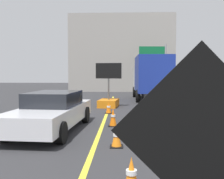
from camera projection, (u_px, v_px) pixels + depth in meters
lane_center_stripe at (84, 174)px, 5.31m from camera, size 0.14×36.00×0.01m
roadwork_sign at (199, 135)px, 2.41m from camera, size 1.63×0.11×2.33m
arrow_board_trailer at (109, 99)px, 16.14m from camera, size 1.60×1.92×2.70m
box_truck at (151, 77)px, 20.29m from camera, size 2.65×6.72×3.34m
pickup_car at (52, 111)px, 9.37m from camera, size 2.23×5.25×1.38m
highway_guide_sign at (158, 60)px, 26.34m from camera, size 2.78×0.32×5.00m
far_building_block at (122, 55)px, 33.48m from camera, size 12.09×8.54×8.84m
traffic_cone_near_sign at (131, 175)px, 4.47m from camera, size 0.36×0.36×0.62m
traffic_cone_mid_lane at (117, 137)px, 7.25m from camera, size 0.36×0.36×0.59m
traffic_cone_far_lane at (113, 117)px, 10.12m from camera, size 0.36×0.36×0.72m
traffic_cone_curbside at (109, 108)px, 13.39m from camera, size 0.36×0.36×0.62m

